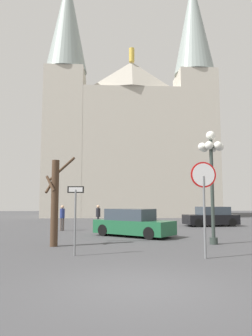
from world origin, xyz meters
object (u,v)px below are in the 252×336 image
at_px(parked_car_near_green, 133,223).
at_px(stop_sign, 204,189).
at_px(parked_car_far_black, 211,217).
at_px(one_way_arrow_sign, 75,213).
at_px(pedestrian_standing, 98,214).
at_px(street_lamp, 211,161).
at_px(pedestrian_walking, 62,215).
at_px(bare_tree, 55,200).
at_px(cathedral, 130,137).

bearing_deg(parked_car_near_green, stop_sign, -74.19).
relative_size(stop_sign, parked_car_far_black, 0.76).
distance_m(one_way_arrow_sign, pedestrian_standing, 11.52).
height_order(stop_sign, street_lamp, street_lamp).
bearing_deg(pedestrian_walking, one_way_arrow_sign, -78.86).
bearing_deg(bare_tree, stop_sign, -29.71).
height_order(cathedral, pedestrian_standing, cathedral).
relative_size(one_way_arrow_sign, pedestrian_walking, 1.46).
distance_m(parked_car_far_black, pedestrian_standing, 9.03).
height_order(street_lamp, parked_car_far_black, street_lamp).
xyz_separation_m(cathedral, stop_sign, (0.56, -31.38, -8.34)).
distance_m(parked_car_near_green, parked_car_far_black, 9.79).
bearing_deg(parked_car_near_green, one_way_arrow_sign, -111.90).
bearing_deg(one_way_arrow_sign, street_lamp, 24.99).
height_order(one_way_arrow_sign, pedestrian_standing, one_way_arrow_sign).
height_order(one_way_arrow_sign, bare_tree, bare_tree).
relative_size(parked_car_near_green, pedestrian_walking, 2.72).
bearing_deg(street_lamp, parked_car_far_black, 72.46).
bearing_deg(pedestrian_walking, street_lamp, -41.99).
height_order(street_lamp, bare_tree, street_lamp).
distance_m(cathedral, parked_car_near_green, 26.44).
bearing_deg(stop_sign, bare_tree, 150.29).
relative_size(stop_sign, parked_car_near_green, 0.72).
relative_size(bare_tree, parked_car_far_black, 0.92).
relative_size(street_lamp, parked_car_far_black, 1.21).
xyz_separation_m(one_way_arrow_sign, pedestrian_standing, (0.38, 11.50, -0.51)).
bearing_deg(pedestrian_walking, pedestrian_standing, 36.42).
bearing_deg(stop_sign, pedestrian_standing, 108.40).
xyz_separation_m(cathedral, bare_tree, (-5.05, -28.18, -8.71)).
bearing_deg(pedestrian_walking, parked_car_far_black, 17.34).
bearing_deg(parked_car_far_black, bare_tree, -133.84).
xyz_separation_m(bare_tree, pedestrian_walking, (-0.77, 7.34, -0.96)).
bearing_deg(bare_tree, parked_car_near_green, 45.60).
distance_m(one_way_arrow_sign, bare_tree, 2.76).
xyz_separation_m(street_lamp, parked_car_near_green, (-3.41, 3.44, -3.07)).
relative_size(parked_car_near_green, parked_car_far_black, 1.06).
distance_m(bare_tree, pedestrian_walking, 7.44).
bearing_deg(pedestrian_standing, cathedral, 79.61).
relative_size(bare_tree, parked_car_near_green, 0.86).
bearing_deg(bare_tree, cathedral, 79.84).
relative_size(cathedral, bare_tree, 8.47).
relative_size(stop_sign, pedestrian_standing, 1.97).
distance_m(one_way_arrow_sign, parked_car_far_black, 16.20).
distance_m(stop_sign, pedestrian_walking, 12.40).
xyz_separation_m(stop_sign, parked_car_far_black, (4.78, 14.03, -1.63)).
bearing_deg(bare_tree, pedestrian_standing, 80.32).
relative_size(stop_sign, bare_tree, 0.83).
bearing_deg(parked_car_far_black, pedestrian_standing, -168.63).
bearing_deg(one_way_arrow_sign, stop_sign, -9.46).
distance_m(cathedral, one_way_arrow_sign, 32.22).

